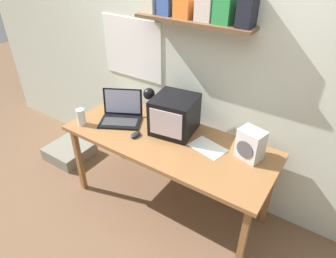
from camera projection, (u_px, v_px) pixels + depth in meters
ground_plane at (168, 203)px, 2.87m from camera, size 12.00×12.00×0.00m
back_wall at (198, 57)px, 2.47m from camera, size 5.60×0.24×2.60m
corner_desk at (168, 145)px, 2.50m from camera, size 1.77×0.72×0.75m
crt_monitor at (175, 115)px, 2.49m from camera, size 0.39×0.40×0.31m
laptop at (122, 113)px, 2.70m from camera, size 0.45×0.42×0.26m
desk_lamp at (150, 99)px, 2.63m from camera, size 0.14×0.18×0.31m
juice_glass at (81, 118)px, 2.62m from camera, size 0.07×0.07×0.15m
space_heater at (251, 144)px, 2.20m from camera, size 0.21×0.18×0.24m
computer_mouse at (136, 135)px, 2.49m from camera, size 0.06×0.11×0.03m
loose_paper_near_laptop at (208, 148)px, 2.36m from camera, size 0.31×0.24×0.00m
printed_handout at (121, 104)px, 2.96m from camera, size 0.24×0.21×0.00m
floor_cushion at (70, 151)px, 3.44m from camera, size 0.45×0.45×0.14m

